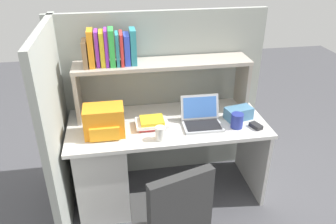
{
  "coord_description": "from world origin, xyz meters",
  "views": [
    {
      "loc": [
        -0.39,
        -2.35,
        2.08
      ],
      "look_at": [
        0.0,
        -0.05,
        0.85
      ],
      "focal_mm": 35.81,
      "sensor_mm": 36.0,
      "label": 1
    }
  ],
  "objects_px": {
    "backpack": "(104,121)",
    "tissue_box": "(239,113)",
    "paper_cup": "(160,133)",
    "computer_mouse": "(256,126)",
    "snack_canister": "(237,121)",
    "laptop": "(202,119)"
  },
  "relations": [
    {
      "from": "laptop",
      "to": "snack_canister",
      "type": "height_order",
      "value": "laptop"
    },
    {
      "from": "laptop",
      "to": "backpack",
      "type": "relative_size",
      "value": 1.05
    },
    {
      "from": "paper_cup",
      "to": "backpack",
      "type": "bearing_deg",
      "value": 160.37
    },
    {
      "from": "paper_cup",
      "to": "tissue_box",
      "type": "bearing_deg",
      "value": 17.1
    },
    {
      "from": "backpack",
      "to": "snack_canister",
      "type": "bearing_deg",
      "value": -3.69
    },
    {
      "from": "tissue_box",
      "to": "backpack",
      "type": "bearing_deg",
      "value": 171.15
    },
    {
      "from": "snack_canister",
      "to": "laptop",
      "type": "bearing_deg",
      "value": 160.86
    },
    {
      "from": "laptop",
      "to": "computer_mouse",
      "type": "relative_size",
      "value": 3.04
    },
    {
      "from": "backpack",
      "to": "snack_canister",
      "type": "xyz_separation_m",
      "value": [
        1.03,
        -0.07,
        -0.05
      ]
    },
    {
      "from": "paper_cup",
      "to": "tissue_box",
      "type": "height_order",
      "value": "paper_cup"
    },
    {
      "from": "backpack",
      "to": "tissue_box",
      "type": "relative_size",
      "value": 1.36
    },
    {
      "from": "paper_cup",
      "to": "snack_canister",
      "type": "relative_size",
      "value": 0.89
    },
    {
      "from": "laptop",
      "to": "computer_mouse",
      "type": "distance_m",
      "value": 0.43
    },
    {
      "from": "backpack",
      "to": "tissue_box",
      "type": "bearing_deg",
      "value": 3.47
    },
    {
      "from": "laptop",
      "to": "tissue_box",
      "type": "height_order",
      "value": "laptop"
    },
    {
      "from": "laptop",
      "to": "snack_canister",
      "type": "xyz_separation_m",
      "value": [
        0.26,
        -0.09,
        0.01
      ]
    },
    {
      "from": "laptop",
      "to": "snack_canister",
      "type": "distance_m",
      "value": 0.28
    },
    {
      "from": "laptop",
      "to": "paper_cup",
      "type": "distance_m",
      "value": 0.4
    },
    {
      "from": "computer_mouse",
      "to": "snack_canister",
      "type": "bearing_deg",
      "value": 147.59
    },
    {
      "from": "laptop",
      "to": "backpack",
      "type": "distance_m",
      "value": 0.77
    },
    {
      "from": "backpack",
      "to": "tissue_box",
      "type": "xyz_separation_m",
      "value": [
        1.09,
        0.07,
        -0.06
      ]
    },
    {
      "from": "laptop",
      "to": "backpack",
      "type": "height_order",
      "value": "backpack"
    }
  ]
}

